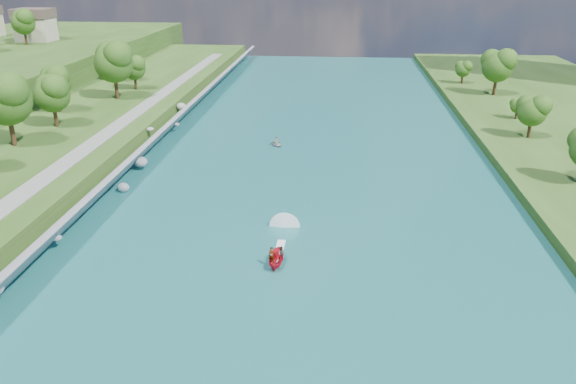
# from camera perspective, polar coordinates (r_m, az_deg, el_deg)

# --- Properties ---
(ground) EXTENTS (260.00, 260.00, 0.00)m
(ground) POSITION_cam_1_polar(r_m,az_deg,el_deg) (55.25, 0.42, -8.83)
(ground) COLOR #2D5119
(ground) RESTS_ON ground
(river_water) EXTENTS (55.00, 240.00, 0.10)m
(river_water) POSITION_cam_1_polar(r_m,az_deg,el_deg) (73.06, 1.76, -0.71)
(river_water) COLOR #196060
(river_water) RESTS_ON ground
(ridge_west) EXTENTS (60.00, 120.00, 9.00)m
(ridge_west) POSITION_cam_1_polar(r_m,az_deg,el_deg) (168.11, -26.34, 11.78)
(ridge_west) COLOR #2D5119
(ridge_west) RESTS_ON ground
(riprap_bank) EXTENTS (3.94, 236.00, 4.05)m
(riprap_bank) POSITION_cam_1_polar(r_m,az_deg,el_deg) (77.49, -17.71, 0.97)
(riprap_bank) COLOR slate
(riprap_bank) RESTS_ON ground
(riverside_path) EXTENTS (3.00, 200.00, 0.10)m
(riverside_path) POSITION_cam_1_polar(r_m,az_deg,el_deg) (80.39, -22.03, 2.47)
(riverside_path) COLOR gray
(riverside_path) RESTS_ON berm_west
(trees_east) EXTENTS (16.31, 137.58, 11.83)m
(trees_east) POSITION_cam_1_polar(r_m,az_deg,el_deg) (93.62, 26.91, 6.11)
(trees_east) COLOR #204612
(trees_east) RESTS_ON berm_east
(trees_ridge) EXTENTS (9.95, 42.37, 10.96)m
(trees_ridge) POSITION_cam_1_polar(r_m,az_deg,el_deg) (158.63, -27.21, 14.63)
(trees_ridge) COLOR #204612
(trees_ridge) RESTS_ON ridge_west
(motorboat) EXTENTS (3.60, 18.63, 2.18)m
(motorboat) POSITION_cam_1_polar(r_m,az_deg,el_deg) (58.92, -0.99, -5.95)
(motorboat) COLOR red
(motorboat) RESTS_ON river_water
(raft) EXTENTS (3.41, 3.78, 1.51)m
(raft) POSITION_cam_1_polar(r_m,az_deg,el_deg) (94.47, -1.16, 4.95)
(raft) COLOR gray
(raft) RESTS_ON river_water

